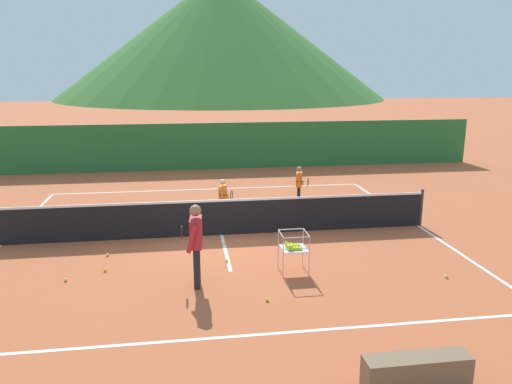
% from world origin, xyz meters
% --- Properties ---
extents(ground_plane, '(120.00, 120.00, 0.00)m').
position_xyz_m(ground_plane, '(0.00, 0.00, 0.00)').
color(ground_plane, '#B25633').
extents(line_baseline_near, '(11.09, 0.08, 0.01)m').
position_xyz_m(line_baseline_near, '(0.00, -5.22, 0.00)').
color(line_baseline_near, white).
rests_on(line_baseline_near, ground).
extents(line_baseline_far, '(11.09, 0.08, 0.01)m').
position_xyz_m(line_baseline_far, '(0.00, 5.27, 0.00)').
color(line_baseline_far, white).
rests_on(line_baseline_far, ground).
extents(line_sideline_west, '(0.08, 10.49, 0.01)m').
position_xyz_m(line_sideline_west, '(-5.55, 0.00, 0.00)').
color(line_sideline_west, white).
rests_on(line_sideline_west, ground).
extents(line_sideline_east, '(0.08, 10.49, 0.01)m').
position_xyz_m(line_sideline_east, '(5.55, 0.00, 0.00)').
color(line_sideline_east, white).
rests_on(line_sideline_east, ground).
extents(line_service_center, '(0.08, 5.01, 0.01)m').
position_xyz_m(line_service_center, '(0.00, 0.00, 0.00)').
color(line_service_center, white).
rests_on(line_service_center, ground).
extents(tennis_net, '(11.29, 0.08, 1.05)m').
position_xyz_m(tennis_net, '(0.00, 0.00, 0.50)').
color(tennis_net, '#333338').
rests_on(tennis_net, ground).
extents(instructor, '(0.43, 0.79, 1.71)m').
position_xyz_m(instructor, '(-0.75, -3.10, 1.02)').
color(instructor, black).
rests_on(instructor, ground).
extents(student_0, '(0.41, 0.67, 1.22)m').
position_xyz_m(student_0, '(0.17, 1.37, 0.73)').
color(student_0, silver).
rests_on(student_0, ground).
extents(student_1, '(0.42, 0.69, 1.28)m').
position_xyz_m(student_1, '(2.73, 2.63, 0.77)').
color(student_1, black).
rests_on(student_1, ground).
extents(ball_cart, '(0.58, 0.58, 0.90)m').
position_xyz_m(ball_cart, '(1.32, -2.73, 0.59)').
color(ball_cart, '#B7B7BC').
rests_on(ball_cart, ground).
extents(tennis_ball_0, '(0.07, 0.07, 0.07)m').
position_xyz_m(tennis_ball_0, '(-2.71, -2.10, 0.03)').
color(tennis_ball_0, yellow).
rests_on(tennis_ball_0, ground).
extents(tennis_ball_1, '(0.07, 0.07, 0.07)m').
position_xyz_m(tennis_ball_1, '(-3.45, -2.51, 0.03)').
color(tennis_ball_1, yellow).
rests_on(tennis_ball_1, ground).
extents(tennis_ball_2, '(0.07, 0.07, 0.07)m').
position_xyz_m(tennis_ball_2, '(-2.79, -1.15, 0.03)').
color(tennis_ball_2, yellow).
rests_on(tennis_ball_2, ground).
extents(tennis_ball_3, '(0.07, 0.07, 0.07)m').
position_xyz_m(tennis_ball_3, '(4.48, -3.50, 0.03)').
color(tennis_ball_3, yellow).
rests_on(tennis_ball_3, ground).
extents(tennis_ball_4, '(0.07, 0.07, 0.07)m').
position_xyz_m(tennis_ball_4, '(-0.03, -1.94, 0.03)').
color(tennis_ball_4, yellow).
rests_on(tennis_ball_4, ground).
extents(tennis_ball_5, '(0.07, 0.07, 0.07)m').
position_xyz_m(tennis_ball_5, '(0.55, -4.02, 0.03)').
color(tennis_ball_5, yellow).
rests_on(tennis_ball_5, ground).
extents(tennis_ball_7, '(0.07, 0.07, 0.07)m').
position_xyz_m(tennis_ball_7, '(0.01, -0.78, 0.03)').
color(tennis_ball_7, yellow).
rests_on(tennis_ball_7, ground).
extents(windscreen_fence, '(24.41, 0.08, 2.03)m').
position_xyz_m(windscreen_fence, '(0.00, 9.07, 1.01)').
color(windscreen_fence, '#286B33').
rests_on(windscreen_fence, ground).
extents(courtside_bench, '(1.50, 0.36, 0.46)m').
position_xyz_m(courtside_bench, '(2.16, -6.90, 0.23)').
color(courtside_bench, brown).
rests_on(courtside_bench, ground).
extents(hill_0, '(48.77, 48.77, 18.12)m').
position_xyz_m(hill_0, '(5.19, 65.10, 9.06)').
color(hill_0, '#38702D').
rests_on(hill_0, ground).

